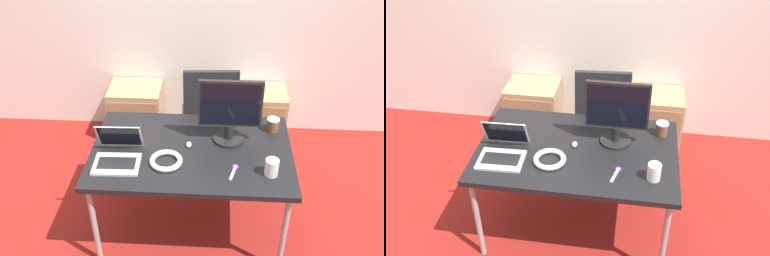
# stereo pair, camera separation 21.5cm
# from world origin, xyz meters

# --- Properties ---
(ground_plane) EXTENTS (14.00, 14.00, 0.00)m
(ground_plane) POSITION_xyz_m (0.00, 0.00, 0.00)
(ground_plane) COLOR maroon
(wall_back) EXTENTS (10.00, 0.05, 2.60)m
(wall_back) POSITION_xyz_m (0.00, 1.44, 1.30)
(wall_back) COLOR silver
(wall_back) RESTS_ON ground_plane
(desk) EXTENTS (1.41, 0.91, 0.75)m
(desk) POSITION_xyz_m (0.00, 0.00, 0.70)
(desk) COLOR black
(desk) RESTS_ON ground_plane
(office_chair) EXTENTS (0.56, 0.57, 1.08)m
(office_chair) POSITION_xyz_m (0.11, 0.76, 0.40)
(office_chair) COLOR #232326
(office_chair) RESTS_ON ground_plane
(cabinet_left) EXTENTS (0.51, 0.42, 0.56)m
(cabinet_left) POSITION_xyz_m (-0.63, 1.20, 0.28)
(cabinet_left) COLOR tan
(cabinet_left) RESTS_ON ground_plane
(cabinet_right) EXTENTS (0.51, 0.42, 0.56)m
(cabinet_right) POSITION_xyz_m (0.58, 1.20, 0.28)
(cabinet_right) COLOR tan
(cabinet_right) RESTS_ON ground_plane
(laptop_center) EXTENTS (0.32, 0.33, 0.23)m
(laptop_center) POSITION_xyz_m (-0.49, -0.15, 0.80)
(laptop_center) COLOR silver
(laptop_center) RESTS_ON desk
(monitor) EXTENTS (0.44, 0.22, 0.48)m
(monitor) POSITION_xyz_m (0.26, 0.13, 0.99)
(monitor) COLOR black
(monitor) RESTS_ON desk
(mouse) EXTENTS (0.04, 0.06, 0.03)m
(mouse) POSITION_xyz_m (-0.02, 0.03, 0.77)
(mouse) COLOR silver
(mouse) RESTS_ON desk
(coffee_cup_white) EXTENTS (0.09, 0.09, 0.12)m
(coffee_cup_white) POSITION_xyz_m (0.53, -0.24, 0.81)
(coffee_cup_white) COLOR white
(coffee_cup_white) RESTS_ON desk
(coffee_cup_brown) EXTENTS (0.09, 0.09, 0.10)m
(coffee_cup_brown) POSITION_xyz_m (0.59, 0.27, 0.80)
(coffee_cup_brown) COLOR brown
(coffee_cup_brown) RESTS_ON desk
(cable_coil) EXTENTS (0.22, 0.22, 0.04)m
(cable_coil) POSITION_xyz_m (-0.16, -0.16, 0.77)
(cable_coil) COLOR white
(cable_coil) RESTS_ON desk
(scissors) EXTENTS (0.07, 0.17, 0.01)m
(scissors) POSITION_xyz_m (0.29, -0.22, 0.75)
(scissors) COLOR #B2B2B7
(scissors) RESTS_ON desk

